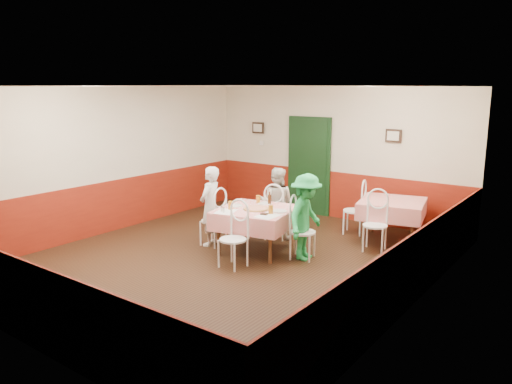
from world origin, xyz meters
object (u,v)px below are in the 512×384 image
Objects in this scene: glass_c at (258,199)px; diner_left at (210,206)px; beer_bottle at (269,199)px; wallet at (264,214)px; diner_right at (306,217)px; diner_far at (277,203)px; chair_far at (275,215)px; pizza at (256,209)px; chair_second_a at (354,211)px; glass_b at (271,209)px; chair_near at (233,240)px; chair_right at (303,232)px; chair_second_b at (375,226)px; chair_left at (213,221)px; main_table at (256,230)px; glass_a at (230,205)px; second_table at (391,221)px.

glass_c is 0.86m from diner_left.
beer_bottle is 0.73m from wallet.
diner_far is at bearing 49.94° from diner_right.
pizza is (0.20, -0.88, 0.32)m from chair_far.
glass_b is (-0.48, -2.13, 0.38)m from chair_second_a.
chair_far is 1.70m from chair_near.
beer_bottle reaches higher than glass_c.
chair_second_b is (0.80, 1.08, 0.00)m from chair_right.
wallet is 1.24m from diner_left.
chair_near is 1.27m from diner_right.
chair_left is 0.67× the size of diner_far.
wallet is at bearing -35.57° from main_table.
chair_far is at bearing 104.18° from wallet.
glass_c is at bearing 121.07° from main_table.
chair_right is 2.15× the size of pizza.
glass_b is at bearing 56.86° from wallet.
glass_a reaches higher than chair_far.
diner_far is 0.94× the size of diner_right.
chair_second_b reaches higher than main_table.
beer_bottle reaches higher than glass_a.
chair_second_b is at bearing 170.25° from diner_far.
wallet is (0.31, -0.21, -0.00)m from pizza.
second_table is 2.14m from chair_far.
pizza is 2.97× the size of glass_a.
wallet is (0.67, 0.05, -0.06)m from glass_a.
wallet is 0.68m from diner_right.
chair_far is 4.30× the size of beer_bottle.
chair_left is 1.00× the size of chair_right.
chair_right is at bearing 98.78° from chair_left.
diner_right is (1.20, 0.47, -0.12)m from glass_a.
diner_left reaches higher than chair_second_a.
diner_far is at bearing 119.45° from glass_b.
glass_a and glass_c have the same top height.
chair_second_a is 1.84m from diner_right.
main_table is 0.63m from beer_bottle.
chair_second_a is at bearing 128.81° from diner_left.
chair_near is at bearing -78.74° from main_table.
chair_left is 0.89m from glass_c.
second_table is at bearing 49.04° from wallet.
chair_far is at bearing -179.65° from chair_second_b.
glass_b is (1.23, 0.03, 0.38)m from chair_left.
diner_left reaches higher than diner_far.
second_table is at bearing 59.89° from glass_b.
beer_bottle reaches higher than chair_second_a.
glass_b is at bearing 98.29° from diner_far.
second_table is 0.79× the size of diner_right.
second_table is 0.75m from chair_second_b.
chair_second_a is 2.15× the size of pizza.
diner_left is at bearing -141.52° from glass_c.
main_table is at bearing 101.68° from chair_near.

